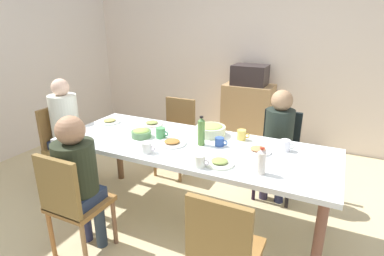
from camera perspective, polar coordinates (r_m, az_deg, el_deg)
The scene contains 28 objects.
ground_plane at distance 3.09m, azimuth 0.00°, elevation -16.23°, with size 6.78×6.78×0.00m, color #CBB88A.
wall_back at distance 4.79m, azimuth 12.73°, elevation 12.99°, with size 5.89×0.12×2.60m, color beige.
dining_table at distance 2.75m, azimuth 0.00°, elevation -4.40°, with size 2.42×0.91×0.77m.
chair_0 at distance 3.74m, azimuth -22.55°, elevation -2.33°, with size 0.40×0.40×0.90m.
person_0 at distance 3.60m, azimuth -22.00°, elevation 0.53°, with size 0.30×0.30×1.22m.
chair_1 at distance 2.57m, azimuth -21.18°, elevation -12.30°, with size 0.40×0.40×0.90m.
person_1 at distance 2.53m, azimuth -20.23°, elevation -7.72°, with size 0.31×0.31×1.16m.
chair_2 at distance 1.99m, azimuth 5.69°, elevation -21.29°, with size 0.40×0.40×0.90m.
chair_3 at distance 3.39m, azimuth 15.53°, elevation -3.70°, with size 0.40×0.40×0.90m.
person_3 at distance 3.24m, azimuth 15.51°, elevation -1.33°, with size 0.30×0.30×1.16m.
chair_4 at distance 3.76m, azimuth -2.80°, elevation -0.66°, with size 0.40×0.40×0.90m.
plate_0 at distance 2.72m, azimuth -3.66°, elevation -2.70°, with size 0.25×0.25×0.04m.
plate_1 at distance 2.36m, azimuth 5.06°, elevation -6.30°, with size 0.23×0.23×0.04m.
plate_2 at distance 3.38m, azimuth -14.83°, elevation 1.20°, with size 0.22×0.22×0.04m.
plate_3 at distance 2.62m, azimuth 11.92°, elevation -3.97°, with size 0.23×0.23×0.04m.
plate_4 at distance 3.22m, azimuth -7.34°, elevation 0.80°, with size 0.22×0.22×0.04m.
bowl_0 at distance 2.91m, azimuth 3.45°, elevation -0.30°, with size 0.28×0.28×0.11m.
bowl_1 at distance 2.90m, azimuth -9.25°, elevation -0.91°, with size 0.18×0.18×0.08m.
cup_0 at distance 2.30m, azimuth 1.48°, elevation -6.10°, with size 0.12×0.08×0.09m.
cup_1 at distance 2.84m, azimuth 9.09°, elevation -1.25°, with size 0.12×0.08×0.09m.
cup_2 at distance 2.69m, azimuth 16.72°, elevation -3.05°, with size 0.12×0.08×0.09m.
cup_3 at distance 2.85m, azimuth -5.70°, elevation -0.91°, with size 0.12×0.09×0.10m.
cup_4 at distance 2.68m, azimuth 5.10°, elevation -2.54°, with size 0.11×0.08×0.07m.
cup_5 at distance 2.57m, azimuth -8.23°, elevation -3.53°, with size 0.12×0.09×0.09m.
bottle_0 at distance 2.24m, azimuth 12.57°, elevation -5.98°, with size 0.06×0.06×0.20m.
bottle_1 at distance 2.66m, azimuth 1.71°, elevation -0.63°, with size 0.06×0.06×0.26m.
side_cabinet at distance 4.69m, azimuth 10.11°, elevation 2.41°, with size 0.70×0.44×0.90m, color tan.
microwave at distance 4.55m, azimuth 10.55°, elevation 9.51°, with size 0.48×0.36×0.28m, color #2E2526.
Camera 1 is at (1.09, -2.26, 1.81)m, focal length 29.17 mm.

